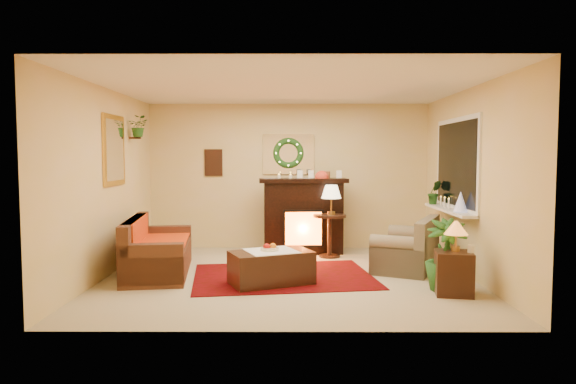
{
  "coord_description": "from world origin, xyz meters",
  "views": [
    {
      "loc": [
        0.03,
        -7.01,
        1.66
      ],
      "look_at": [
        0.0,
        0.35,
        1.15
      ],
      "focal_mm": 32.0,
      "sensor_mm": 36.0,
      "label": 1
    }
  ],
  "objects_px": {
    "side_table_round": "(330,237)",
    "coffee_table": "(271,268)",
    "sofa": "(159,243)",
    "end_table_square": "(454,272)",
    "loveseat": "(406,240)",
    "fireplace": "(303,221)"
  },
  "relations": [
    {
      "from": "loveseat",
      "to": "side_table_round",
      "type": "distance_m",
      "value": 1.38
    },
    {
      "from": "side_table_round",
      "to": "coffee_table",
      "type": "distance_m",
      "value": 2.03
    },
    {
      "from": "side_table_round",
      "to": "coffee_table",
      "type": "height_order",
      "value": "side_table_round"
    },
    {
      "from": "end_table_square",
      "to": "coffee_table",
      "type": "height_order",
      "value": "end_table_square"
    },
    {
      "from": "fireplace",
      "to": "loveseat",
      "type": "bearing_deg",
      "value": -43.18
    },
    {
      "from": "fireplace",
      "to": "end_table_square",
      "type": "relative_size",
      "value": 2.55
    },
    {
      "from": "sofa",
      "to": "coffee_table",
      "type": "height_order",
      "value": "sofa"
    },
    {
      "from": "fireplace",
      "to": "side_table_round",
      "type": "bearing_deg",
      "value": -43.01
    },
    {
      "from": "sofa",
      "to": "side_table_round",
      "type": "bearing_deg",
      "value": 17.54
    },
    {
      "from": "sofa",
      "to": "end_table_square",
      "type": "xyz_separation_m",
      "value": [
        3.83,
        -1.11,
        -0.16
      ]
    },
    {
      "from": "loveseat",
      "to": "end_table_square",
      "type": "relative_size",
      "value": 2.52
    },
    {
      "from": "loveseat",
      "to": "fireplace",
      "type": "bearing_deg",
      "value": 165.46
    },
    {
      "from": "loveseat",
      "to": "side_table_round",
      "type": "bearing_deg",
      "value": 165.39
    },
    {
      "from": "loveseat",
      "to": "side_table_round",
      "type": "relative_size",
      "value": 1.86
    },
    {
      "from": "end_table_square",
      "to": "fireplace",
      "type": "bearing_deg",
      "value": 123.46
    },
    {
      "from": "fireplace",
      "to": "sofa",
      "type": "bearing_deg",
      "value": -147.79
    },
    {
      "from": "end_table_square",
      "to": "coffee_table",
      "type": "relative_size",
      "value": 0.51
    },
    {
      "from": "fireplace",
      "to": "coffee_table",
      "type": "xyz_separation_m",
      "value": [
        -0.47,
        -2.16,
        -0.34
      ]
    },
    {
      "from": "loveseat",
      "to": "coffee_table",
      "type": "bearing_deg",
      "value": -129.68
    },
    {
      "from": "sofa",
      "to": "coffee_table",
      "type": "xyz_separation_m",
      "value": [
        1.62,
        -0.63,
        -0.22
      ]
    },
    {
      "from": "side_table_round",
      "to": "end_table_square",
      "type": "relative_size",
      "value": 1.36
    },
    {
      "from": "sofa",
      "to": "loveseat",
      "type": "xyz_separation_m",
      "value": [
        3.58,
        0.32,
        -0.01
      ]
    }
  ]
}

